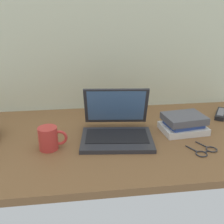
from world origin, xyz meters
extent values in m
cube|color=brown|center=(0.00, 0.00, 0.01)|extent=(1.60, 0.76, 0.03)
cube|color=#2D2D33|center=(0.03, -0.05, 0.04)|extent=(0.33, 0.25, 0.02)
cube|color=black|center=(0.03, -0.04, 0.05)|extent=(0.28, 0.17, 0.00)
cube|color=#2D2D33|center=(0.05, 0.09, 0.14)|extent=(0.31, 0.11, 0.19)
cube|color=#4C72A5|center=(0.05, 0.09, 0.14)|extent=(0.28, 0.09, 0.17)
cylinder|color=red|center=(-0.26, -0.08, 0.08)|extent=(0.08, 0.08, 0.10)
torus|color=red|center=(-0.21, -0.08, 0.08)|extent=(0.07, 0.01, 0.07)
cube|color=black|center=(0.63, 0.17, 0.04)|extent=(0.13, 0.16, 0.02)
cube|color=slate|center=(0.63, 0.17, 0.05)|extent=(0.09, 0.12, 0.00)
torus|color=#333338|center=(0.35, -0.21, 0.03)|extent=(0.06, 0.06, 0.01)
torus|color=#333338|center=(0.41, -0.18, 0.03)|extent=(0.06, 0.06, 0.01)
cube|color=#333338|center=(0.38, -0.19, 0.03)|extent=(0.02, 0.01, 0.00)
cube|color=#333338|center=(0.33, -0.16, 0.03)|extent=(0.03, 0.06, 0.00)
cube|color=#333338|center=(0.38, -0.13, 0.03)|extent=(0.03, 0.06, 0.00)
cube|color=silver|center=(0.36, 0.01, 0.05)|extent=(0.21, 0.16, 0.03)
cube|color=#334C99|center=(0.36, 0.01, 0.07)|extent=(0.18, 0.15, 0.02)
cube|color=#595960|center=(0.36, 0.01, 0.10)|extent=(0.20, 0.16, 0.03)
camera|label=1|loc=(-0.12, -1.08, 0.58)|focal=42.79mm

